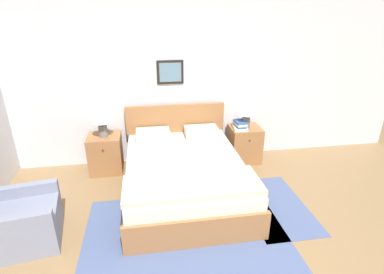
{
  "coord_description": "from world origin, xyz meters",
  "views": [
    {
      "loc": [
        -0.59,
        -2.07,
        2.38
      ],
      "look_at": [
        -0.02,
        1.44,
        0.87
      ],
      "focal_mm": 28.0,
      "sensor_mm": 36.0,
      "label": 1
    }
  ],
  "objects_px": {
    "table_lamp_near_window": "(101,116)",
    "nightstand_near_window": "(106,153)",
    "armchair": "(15,221)",
    "nightstand_by_door": "(244,144)",
    "table_lamp_by_door": "(247,109)",
    "bed": "(184,175)"
  },
  "relations": [
    {
      "from": "bed",
      "to": "nightstand_by_door",
      "type": "height_order",
      "value": "bed"
    },
    {
      "from": "armchair",
      "to": "nightstand_by_door",
      "type": "distance_m",
      "value": 3.44
    },
    {
      "from": "armchair",
      "to": "nightstand_near_window",
      "type": "xyz_separation_m",
      "value": [
        0.81,
        1.51,
        0.03
      ]
    },
    {
      "from": "nightstand_near_window",
      "to": "armchair",
      "type": "bearing_deg",
      "value": -118.23
    },
    {
      "from": "nightstand_near_window",
      "to": "table_lamp_near_window",
      "type": "bearing_deg",
      "value": -79.13
    },
    {
      "from": "nightstand_by_door",
      "to": "table_lamp_near_window",
      "type": "distance_m",
      "value": 2.36
    },
    {
      "from": "bed",
      "to": "armchair",
      "type": "bearing_deg",
      "value": -160.92
    },
    {
      "from": "table_lamp_by_door",
      "to": "armchair",
      "type": "bearing_deg",
      "value": -154.32
    },
    {
      "from": "armchair",
      "to": "table_lamp_near_window",
      "type": "xyz_separation_m",
      "value": [
        0.82,
        1.48,
        0.66
      ]
    },
    {
      "from": "table_lamp_near_window",
      "to": "bed",
      "type": "bearing_deg",
      "value": -35.39
    },
    {
      "from": "table_lamp_near_window",
      "to": "nightstand_near_window",
      "type": "bearing_deg",
      "value": 100.87
    },
    {
      "from": "bed",
      "to": "table_lamp_by_door",
      "type": "distance_m",
      "value": 1.53
    },
    {
      "from": "bed",
      "to": "nightstand_by_door",
      "type": "xyz_separation_m",
      "value": [
        1.14,
        0.84,
        0.02
      ]
    },
    {
      "from": "nightstand_near_window",
      "to": "table_lamp_by_door",
      "type": "bearing_deg",
      "value": -0.74
    },
    {
      "from": "nightstand_by_door",
      "to": "table_lamp_by_door",
      "type": "relative_size",
      "value": 1.26
    },
    {
      "from": "table_lamp_by_door",
      "to": "nightstand_near_window",
      "type": "bearing_deg",
      "value": 179.26
    },
    {
      "from": "nightstand_by_door",
      "to": "table_lamp_by_door",
      "type": "height_order",
      "value": "table_lamp_by_door"
    },
    {
      "from": "bed",
      "to": "armchair",
      "type": "relative_size",
      "value": 2.4
    },
    {
      "from": "table_lamp_near_window",
      "to": "table_lamp_by_door",
      "type": "distance_m",
      "value": 2.26
    },
    {
      "from": "table_lamp_near_window",
      "to": "table_lamp_by_door",
      "type": "bearing_deg",
      "value": 0.0
    },
    {
      "from": "armchair",
      "to": "nightstand_by_door",
      "type": "bearing_deg",
      "value": 106.99
    },
    {
      "from": "armchair",
      "to": "table_lamp_near_window",
      "type": "distance_m",
      "value": 1.81
    }
  ]
}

